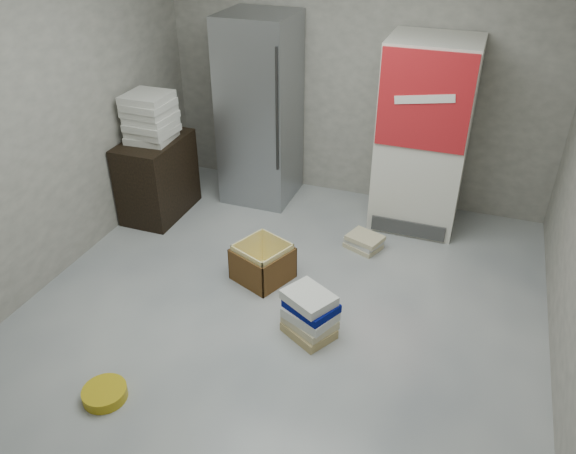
# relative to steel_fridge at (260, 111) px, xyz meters

# --- Properties ---
(ground) EXTENTS (5.00, 5.00, 0.00)m
(ground) POSITION_rel_steel_fridge_xyz_m (0.90, -2.13, -0.95)
(ground) COLOR #B3B3AF
(ground) RESTS_ON ground
(room_shell) EXTENTS (4.04, 5.04, 2.82)m
(room_shell) POSITION_rel_steel_fridge_xyz_m (0.90, -2.13, 0.85)
(room_shell) COLOR #A29D91
(room_shell) RESTS_ON ground
(steel_fridge) EXTENTS (0.70, 0.72, 1.90)m
(steel_fridge) POSITION_rel_steel_fridge_xyz_m (0.00, 0.00, 0.00)
(steel_fridge) COLOR #9C9FA4
(steel_fridge) RESTS_ON ground
(coke_cooler) EXTENTS (0.80, 0.73, 1.80)m
(coke_cooler) POSITION_rel_steel_fridge_xyz_m (1.65, -0.01, -0.05)
(coke_cooler) COLOR silver
(coke_cooler) RESTS_ON ground
(wood_shelf) EXTENTS (0.50, 0.80, 0.80)m
(wood_shelf) POSITION_rel_steel_fridge_xyz_m (-0.83, -0.73, -0.55)
(wood_shelf) COLOR black
(wood_shelf) RESTS_ON ground
(supply_box_stack) EXTENTS (0.44, 0.43, 0.45)m
(supply_box_stack) POSITION_rel_steel_fridge_xyz_m (-0.82, -0.73, 0.08)
(supply_box_stack) COLOR silver
(supply_box_stack) RESTS_ON wood_shelf
(phonebook_stack_main) EXTENTS (0.46, 0.45, 0.36)m
(phonebook_stack_main) POSITION_rel_steel_fridge_xyz_m (1.19, -1.96, -0.77)
(phonebook_stack_main) COLOR tan
(phonebook_stack_main) RESTS_ON ground
(phonebook_stack_side) EXTENTS (0.39, 0.35, 0.14)m
(phonebook_stack_side) POSITION_rel_steel_fridge_xyz_m (1.30, -0.68, -0.88)
(phonebook_stack_side) COLOR #C8BB91
(phonebook_stack_side) RESTS_ON ground
(cardboard_box) EXTENTS (0.54, 0.54, 0.34)m
(cardboard_box) POSITION_rel_steel_fridge_xyz_m (0.59, -1.44, -0.81)
(cardboard_box) COLOR yellow
(cardboard_box) RESTS_ON ground
(bucket_lid) EXTENTS (0.36, 0.36, 0.08)m
(bucket_lid) POSITION_rel_steel_fridge_xyz_m (0.11, -3.03, -0.91)
(bucket_lid) COLOR #B99E14
(bucket_lid) RESTS_ON ground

